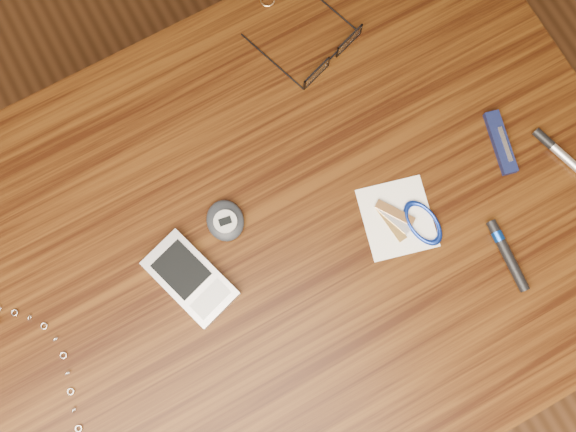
# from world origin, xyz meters

# --- Properties ---
(ground) EXTENTS (3.80, 3.80, 0.00)m
(ground) POSITION_xyz_m (0.00, 0.00, 0.00)
(ground) COLOR #472814
(ground) RESTS_ON ground
(desk) EXTENTS (1.00, 0.70, 0.75)m
(desk) POSITION_xyz_m (0.00, 0.00, 0.65)
(desk) COLOR #341B08
(desk) RESTS_ON ground
(eyeglasses) EXTENTS (0.15, 0.15, 0.03)m
(eyeglasses) POSITION_xyz_m (0.21, 0.20, 0.76)
(eyeglasses) COLOR black
(eyeglasses) RESTS_ON desk
(gold_ring) EXTENTS (0.02, 0.02, 0.00)m
(gold_ring) POSITION_xyz_m (0.17, 0.32, 0.75)
(gold_ring) COLOR #E2AE6C
(gold_ring) RESTS_ON desk
(pda_phone) EXTENTS (0.10, 0.13, 0.02)m
(pda_phone) POSITION_xyz_m (-0.11, 0.01, 0.76)
(pda_phone) COLOR #B6B6BB
(pda_phone) RESTS_ON desk
(pedometer) EXTENTS (0.06, 0.06, 0.02)m
(pedometer) POSITION_xyz_m (-0.03, 0.06, 0.76)
(pedometer) COLOR #21252B
(pedometer) RESTS_ON desk
(notepad_keys) EXTENTS (0.11, 0.12, 0.01)m
(notepad_keys) POSITION_xyz_m (0.19, -0.06, 0.75)
(notepad_keys) COLOR silver
(notepad_keys) RESTS_ON desk
(pocket_knife) EXTENTS (0.04, 0.09, 0.01)m
(pocket_knife) POSITION_xyz_m (0.35, -0.03, 0.76)
(pocket_knife) COLOR #0E1532
(pocket_knife) RESTS_ON desk
(silver_pen) EXTENTS (0.05, 0.14, 0.01)m
(silver_pen) POSITION_xyz_m (0.42, -0.09, 0.76)
(silver_pen) COLOR silver
(silver_pen) RESTS_ON desk
(black_blue_pen) EXTENTS (0.02, 0.10, 0.01)m
(black_blue_pen) POSITION_xyz_m (0.27, -0.16, 0.76)
(black_blue_pen) COLOR black
(black_blue_pen) RESTS_ON desk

